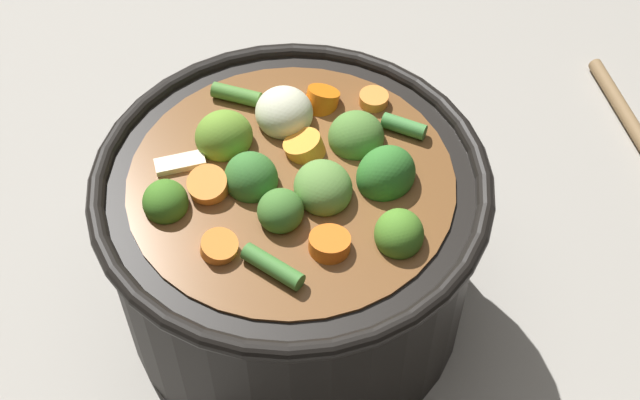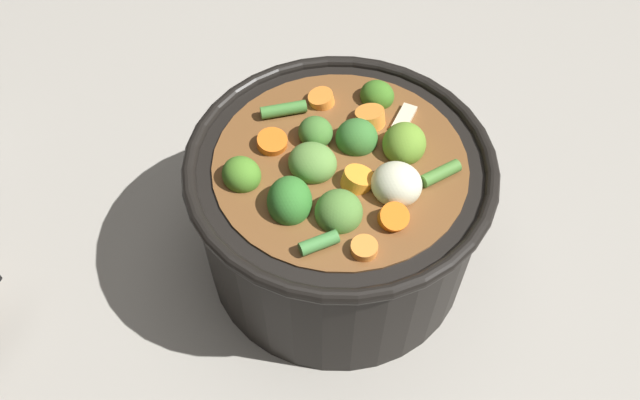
# 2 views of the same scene
# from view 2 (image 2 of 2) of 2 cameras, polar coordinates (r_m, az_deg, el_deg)

# --- Properties ---
(ground_plane) EXTENTS (1.10, 1.10, 0.00)m
(ground_plane) POSITION_cam_2_polar(r_m,az_deg,el_deg) (0.63, 1.54, -4.83)
(ground_plane) COLOR #9E998E
(cooking_pot) EXTENTS (0.27, 0.27, 0.17)m
(cooking_pot) POSITION_cam_2_polar(r_m,az_deg,el_deg) (0.57, 1.71, -0.63)
(cooking_pot) COLOR black
(cooking_pot) RESTS_ON ground_plane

